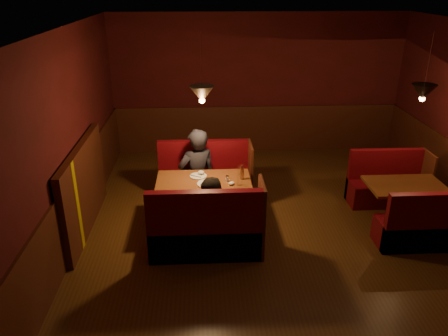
{
  "coord_description": "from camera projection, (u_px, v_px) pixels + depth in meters",
  "views": [
    {
      "loc": [
        -1.17,
        -5.46,
        3.48
      ],
      "look_at": [
        -0.86,
        0.35,
        0.95
      ],
      "focal_mm": 35.0,
      "sensor_mm": 36.0,
      "label": 1
    }
  ],
  "objects": [
    {
      "name": "main_table",
      "position": [
        205.0,
        191.0,
        6.48
      ],
      "size": [
        1.39,
        0.85,
        0.98
      ],
      "color": "brown",
      "rests_on": "ground"
    },
    {
      "name": "second_table",
      "position": [
        404.0,
        194.0,
        6.61
      ],
      "size": [
        1.14,
        0.73,
        0.64
      ],
      "color": "brown",
      "rests_on": "ground"
    },
    {
      "name": "main_bench_near",
      "position": [
        207.0,
        234.0,
        5.86
      ],
      "size": [
        1.53,
        0.55,
        1.05
      ],
      "color": "#53090F",
      "rests_on": "ground"
    },
    {
      "name": "room",
      "position": [
        267.0,
        169.0,
        6.05
      ],
      "size": [
        6.02,
        7.02,
        2.92
      ],
      "color": "#502B11",
      "rests_on": "ground"
    },
    {
      "name": "diner_b",
      "position": [
        214.0,
        204.0,
        5.83
      ],
      "size": [
        0.76,
        0.63,
        1.43
      ],
      "primitive_type": "imported",
      "rotation": [
        0.0,
        0.0,
        -0.14
      ],
      "color": "black",
      "rests_on": "ground"
    },
    {
      "name": "second_bench_near",
      "position": [
        425.0,
        229.0,
        6.06
      ],
      "size": [
        1.26,
        0.47,
        0.9
      ],
      "color": "#53090F",
      "rests_on": "ground"
    },
    {
      "name": "second_bench_far",
      "position": [
        387.0,
        186.0,
        7.31
      ],
      "size": [
        1.26,
        0.47,
        0.9
      ],
      "color": "#53090F",
      "rests_on": "ground"
    },
    {
      "name": "main_bench_far",
      "position": [
        205.0,
        183.0,
        7.31
      ],
      "size": [
        1.53,
        0.55,
        1.05
      ],
      "color": "#53090F",
      "rests_on": "ground"
    },
    {
      "name": "diner_a",
      "position": [
        197.0,
        160.0,
        6.88
      ],
      "size": [
        0.73,
        0.61,
        1.72
      ],
      "primitive_type": "imported",
      "rotation": [
        0.0,
        0.0,
        3.5
      ],
      "color": "black",
      "rests_on": "ground"
    }
  ]
}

